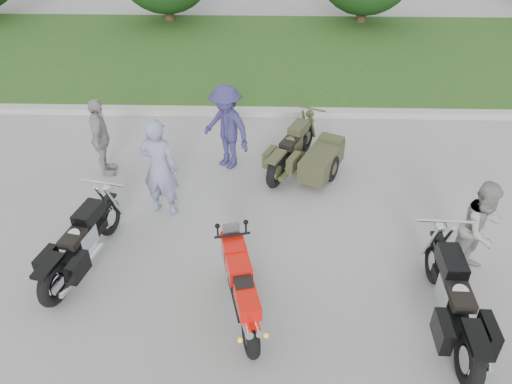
{
  "coord_description": "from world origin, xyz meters",
  "views": [
    {
      "loc": [
        0.69,
        -5.11,
        5.42
      ],
      "look_at": [
        0.51,
        1.53,
        0.8
      ],
      "focal_mm": 35.0,
      "sensor_mm": 36.0,
      "label": 1
    }
  ],
  "objects_px": {
    "sportbike_red": "(241,289)",
    "person_stripe": "(160,168)",
    "person_grey": "(481,229)",
    "person_back": "(101,138)",
    "person_denim": "(226,127)",
    "cruiser_right": "(455,304)",
    "cruiser_left": "(80,246)",
    "cruiser_sidecar": "(309,157)"
  },
  "relations": [
    {
      "from": "cruiser_right",
      "to": "person_back",
      "type": "distance_m",
      "value": 6.87
    },
    {
      "from": "sportbike_red",
      "to": "cruiser_sidecar",
      "type": "height_order",
      "value": "sportbike_red"
    },
    {
      "from": "cruiser_sidecar",
      "to": "person_denim",
      "type": "height_order",
      "value": "person_denim"
    },
    {
      "from": "cruiser_right",
      "to": "person_grey",
      "type": "xyz_separation_m",
      "value": [
        0.66,
        1.18,
        0.31
      ]
    },
    {
      "from": "person_grey",
      "to": "cruiser_sidecar",
      "type": "bearing_deg",
      "value": 101.65
    },
    {
      "from": "person_back",
      "to": "person_stripe",
      "type": "bearing_deg",
      "value": -141.32
    },
    {
      "from": "cruiser_right",
      "to": "person_back",
      "type": "height_order",
      "value": "person_back"
    },
    {
      "from": "person_stripe",
      "to": "person_back",
      "type": "distance_m",
      "value": 1.86
    },
    {
      "from": "person_denim",
      "to": "sportbike_red",
      "type": "bearing_deg",
      "value": -43.54
    },
    {
      "from": "person_stripe",
      "to": "person_denim",
      "type": "bearing_deg",
      "value": -110.18
    },
    {
      "from": "cruiser_right",
      "to": "cruiser_sidecar",
      "type": "xyz_separation_m",
      "value": [
        -1.68,
        3.87,
        -0.09
      ]
    },
    {
      "from": "person_grey",
      "to": "person_back",
      "type": "distance_m",
      "value": 6.89
    },
    {
      "from": "sportbike_red",
      "to": "person_grey",
      "type": "height_order",
      "value": "person_grey"
    },
    {
      "from": "sportbike_red",
      "to": "person_back",
      "type": "bearing_deg",
      "value": 114.85
    },
    {
      "from": "sportbike_red",
      "to": "person_back",
      "type": "distance_m",
      "value": 4.66
    },
    {
      "from": "person_denim",
      "to": "person_stripe",
      "type": "bearing_deg",
      "value": -83.28
    },
    {
      "from": "person_stripe",
      "to": "cruiser_left",
      "type": "bearing_deg",
      "value": 69.15
    },
    {
      "from": "person_back",
      "to": "cruiser_left",
      "type": "bearing_deg",
      "value": 178.79
    },
    {
      "from": "person_denim",
      "to": "person_grey",
      "type": "bearing_deg",
      "value": 2.6
    },
    {
      "from": "cruiser_right",
      "to": "cruiser_sidecar",
      "type": "bearing_deg",
      "value": 115.27
    },
    {
      "from": "person_stripe",
      "to": "person_grey",
      "type": "relative_size",
      "value": 1.15
    },
    {
      "from": "cruiser_right",
      "to": "cruiser_sidecar",
      "type": "distance_m",
      "value": 4.22
    },
    {
      "from": "sportbike_red",
      "to": "cruiser_left",
      "type": "distance_m",
      "value": 2.66
    },
    {
      "from": "cruiser_left",
      "to": "person_grey",
      "type": "relative_size",
      "value": 1.4
    },
    {
      "from": "person_denim",
      "to": "cruiser_left",
      "type": "bearing_deg",
      "value": -83.61
    },
    {
      "from": "person_grey",
      "to": "person_back",
      "type": "xyz_separation_m",
      "value": [
        -6.37,
        2.62,
        -0.0
      ]
    },
    {
      "from": "cruiser_left",
      "to": "person_back",
      "type": "distance_m",
      "value": 2.8
    },
    {
      "from": "person_grey",
      "to": "person_stripe",
      "type": "bearing_deg",
      "value": 135.07
    },
    {
      "from": "cruiser_left",
      "to": "person_stripe",
      "type": "distance_m",
      "value": 1.86
    },
    {
      "from": "person_stripe",
      "to": "person_grey",
      "type": "distance_m",
      "value": 5.18
    },
    {
      "from": "sportbike_red",
      "to": "person_stripe",
      "type": "xyz_separation_m",
      "value": [
        -1.51,
        2.4,
        0.39
      ]
    },
    {
      "from": "sportbike_red",
      "to": "cruiser_right",
      "type": "relative_size",
      "value": 0.76
    },
    {
      "from": "sportbike_red",
      "to": "person_stripe",
      "type": "height_order",
      "value": "person_stripe"
    },
    {
      "from": "person_stripe",
      "to": "cruiser_right",
      "type": "bearing_deg",
      "value": 161.8
    },
    {
      "from": "cruiser_left",
      "to": "person_grey",
      "type": "distance_m",
      "value": 5.99
    },
    {
      "from": "person_denim",
      "to": "person_back",
      "type": "bearing_deg",
      "value": -132.47
    },
    {
      "from": "cruiser_sidecar",
      "to": "person_stripe",
      "type": "bearing_deg",
      "value": -128.63
    },
    {
      "from": "cruiser_sidecar",
      "to": "cruiser_right",
      "type": "bearing_deg",
      "value": -41.44
    },
    {
      "from": "cruiser_left",
      "to": "person_stripe",
      "type": "xyz_separation_m",
      "value": [
        0.99,
        1.5,
        0.47
      ]
    },
    {
      "from": "cruiser_sidecar",
      "to": "person_stripe",
      "type": "relative_size",
      "value": 1.12
    },
    {
      "from": "cruiser_right",
      "to": "person_denim",
      "type": "relative_size",
      "value": 1.4
    },
    {
      "from": "cruiser_right",
      "to": "person_grey",
      "type": "bearing_deg",
      "value": 62.49
    }
  ]
}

